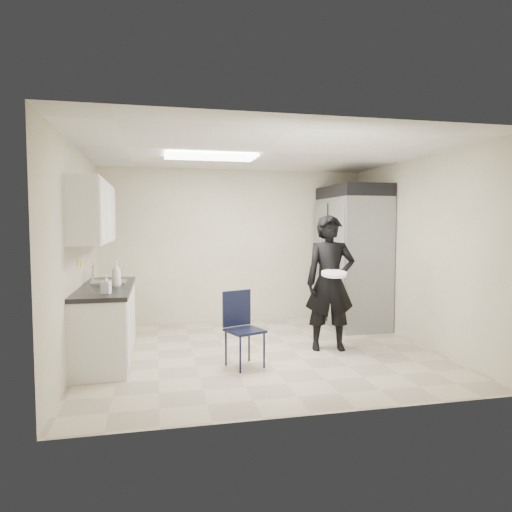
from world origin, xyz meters
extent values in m
plane|color=#B4A58D|center=(0.00, 0.00, 0.00)|extent=(4.50, 4.50, 0.00)
plane|color=silver|center=(0.00, 0.00, 2.60)|extent=(4.50, 4.50, 0.00)
plane|color=beige|center=(0.00, 2.00, 1.30)|extent=(4.50, 0.00, 4.50)
plane|color=beige|center=(-2.25, 0.00, 1.30)|extent=(0.00, 4.00, 4.00)
plane|color=beige|center=(2.25, 0.00, 1.30)|extent=(0.00, 4.00, 4.00)
cube|color=white|center=(-0.60, 0.40, 2.57)|extent=(1.20, 0.60, 0.02)
cube|color=silver|center=(-1.95, 0.20, 0.43)|extent=(0.60, 1.90, 0.86)
cube|color=black|center=(-1.95, 0.20, 0.89)|extent=(0.64, 1.95, 0.05)
cube|color=gray|center=(-1.93, 0.45, 0.87)|extent=(0.42, 0.40, 0.14)
cylinder|color=silver|center=(-2.13, 0.45, 1.02)|extent=(0.02, 0.02, 0.24)
cube|color=silver|center=(-2.08, 0.20, 1.83)|extent=(0.35, 1.80, 0.75)
cube|color=black|center=(-2.14, 1.35, 1.62)|extent=(0.22, 0.30, 0.35)
cube|color=yellow|center=(-2.24, 0.10, 1.22)|extent=(0.00, 0.12, 0.07)
cube|color=yellow|center=(-2.24, 0.30, 1.18)|extent=(0.00, 0.12, 0.07)
cube|color=gray|center=(1.83, 1.27, 1.05)|extent=(0.80, 1.35, 2.10)
cube|color=black|center=(1.83, 1.27, 2.20)|extent=(0.80, 1.35, 0.20)
cube|color=black|center=(-0.32, -0.53, 0.43)|extent=(0.50, 0.50, 0.86)
imported|color=black|center=(0.93, -0.03, 0.90)|extent=(0.73, 0.55, 1.80)
cylinder|color=white|center=(0.89, -0.28, 1.05)|extent=(0.38, 0.38, 0.04)
imported|color=white|center=(-1.81, 0.13, 1.06)|extent=(0.12, 0.12, 0.31)
imported|color=#A1A3AC|center=(-1.88, -0.44, 1.01)|extent=(0.12, 0.12, 0.21)
camera|label=1|loc=(-1.32, -5.71, 1.69)|focal=32.00mm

